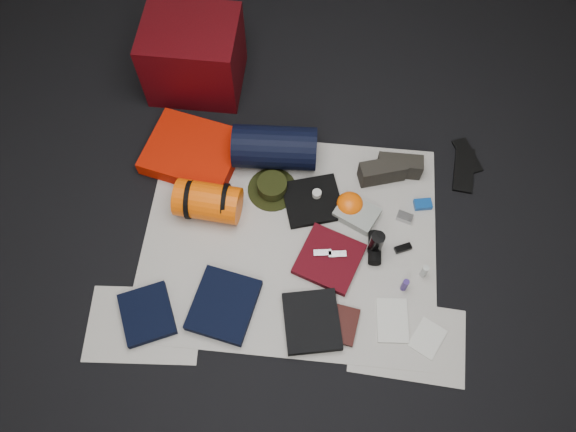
# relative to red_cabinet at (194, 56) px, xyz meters

# --- Properties ---
(floor) EXTENTS (4.50, 4.50, 0.02)m
(floor) POSITION_rel_red_cabinet_xyz_m (0.68, -1.05, -0.24)
(floor) COLOR black
(floor) RESTS_ON ground
(newspaper_mat) EXTENTS (1.60, 1.30, 0.01)m
(newspaper_mat) POSITION_rel_red_cabinet_xyz_m (0.68, -1.05, -0.23)
(newspaper_mat) COLOR silver
(newspaper_mat) RESTS_ON floor
(newspaper_sheet_front_left) EXTENTS (0.61, 0.44, 0.00)m
(newspaper_sheet_front_left) POSITION_rel_red_cabinet_xyz_m (-0.02, -1.60, -0.23)
(newspaper_sheet_front_left) COLOR silver
(newspaper_sheet_front_left) RESTS_ON floor
(newspaper_sheet_front_right) EXTENTS (0.60, 0.43, 0.00)m
(newspaper_sheet_front_right) POSITION_rel_red_cabinet_xyz_m (1.33, -1.55, -0.23)
(newspaper_sheet_front_right) COLOR silver
(newspaper_sheet_front_right) RESTS_ON floor
(red_cabinet) EXTENTS (0.56, 0.47, 0.46)m
(red_cabinet) POSITION_rel_red_cabinet_xyz_m (0.00, 0.00, 0.00)
(red_cabinet) COLOR #430409
(red_cabinet) RESTS_ON floor
(sleeping_pad) EXTENTS (0.60, 0.53, 0.10)m
(sleeping_pad) POSITION_rel_red_cabinet_xyz_m (0.07, -0.57, -0.18)
(sleeping_pad) COLOR red
(sleeping_pad) RESTS_ON newspaper_mat
(stuff_sack) EXTENTS (0.37, 0.24, 0.21)m
(stuff_sack) POSITION_rel_red_cabinet_xyz_m (0.22, -0.91, -0.12)
(stuff_sack) COLOR #F95604
(stuff_sack) RESTS_ON newspaper_mat
(sack_strap_left) EXTENTS (0.02, 0.22, 0.22)m
(sack_strap_left) POSITION_rel_red_cabinet_xyz_m (0.12, -0.91, -0.12)
(sack_strap_left) COLOR black
(sack_strap_left) RESTS_ON newspaper_mat
(sack_strap_right) EXTENTS (0.03, 0.22, 0.22)m
(sack_strap_right) POSITION_rel_red_cabinet_xyz_m (0.32, -0.91, -0.12)
(sack_strap_right) COLOR black
(sack_strap_right) RESTS_ON newspaper_mat
(navy_duffel) EXTENTS (0.49, 0.27, 0.25)m
(navy_duffel) POSITION_rel_red_cabinet_xyz_m (0.55, -0.54, -0.10)
(navy_duffel) COLOR black
(navy_duffel) RESTS_ON newspaper_mat
(boonie_brim) EXTENTS (0.35, 0.35, 0.01)m
(boonie_brim) POSITION_rel_red_cabinet_xyz_m (0.55, -0.75, -0.22)
(boonie_brim) COLOR black
(boonie_brim) RESTS_ON newspaper_mat
(boonie_crown) EXTENTS (0.17, 0.17, 0.08)m
(boonie_crown) POSITION_rel_red_cabinet_xyz_m (0.55, -0.75, -0.18)
(boonie_crown) COLOR black
(boonie_crown) RESTS_ON boonie_brim
(hiking_boot_left) EXTENTS (0.28, 0.17, 0.13)m
(hiking_boot_left) POSITION_rel_red_cabinet_xyz_m (1.17, -0.60, -0.16)
(hiking_boot_left) COLOR black
(hiking_boot_left) RESTS_ON newspaper_mat
(hiking_boot_right) EXTENTS (0.25, 0.10, 0.13)m
(hiking_boot_right) POSITION_rel_red_cabinet_xyz_m (1.27, -0.55, -0.16)
(hiking_boot_right) COLOR black
(hiking_boot_right) RESTS_ON newspaper_mat
(flip_flop_left) EXTENTS (0.18, 0.26, 0.01)m
(flip_flop_left) POSITION_rel_red_cabinet_xyz_m (1.68, -0.40, -0.23)
(flip_flop_left) COLOR black
(flip_flop_left) RESTS_ON floor
(flip_flop_right) EXTENTS (0.14, 0.31, 0.02)m
(flip_flop_right) POSITION_rel_red_cabinet_xyz_m (1.66, -0.50, -0.22)
(flip_flop_right) COLOR black
(flip_flop_right) RESTS_ON floor
(trousers_navy_a) EXTENTS (0.35, 0.36, 0.04)m
(trousers_navy_a) POSITION_rel_red_cabinet_xyz_m (-0.00, -1.55, -0.20)
(trousers_navy_a) COLOR black
(trousers_navy_a) RESTS_ON newspaper_mat
(trousers_navy_b) EXTENTS (0.37, 0.41, 0.06)m
(trousers_navy_b) POSITION_rel_red_cabinet_xyz_m (0.38, -1.46, -0.20)
(trousers_navy_b) COLOR black
(trousers_navy_b) RESTS_ON newspaper_mat
(trousers_charcoal) EXTENTS (0.34, 0.37, 0.05)m
(trousers_charcoal) POSITION_rel_red_cabinet_xyz_m (0.84, -1.50, -0.20)
(trousers_charcoal) COLOR black
(trousers_charcoal) RESTS_ON newspaper_mat
(black_tshirt) EXTENTS (0.38, 0.37, 0.03)m
(black_tshirt) POSITION_rel_red_cabinet_xyz_m (0.79, -0.80, -0.21)
(black_tshirt) COLOR black
(black_tshirt) RESTS_ON newspaper_mat
(red_shirt) EXTENTS (0.40, 0.40, 0.04)m
(red_shirt) POSITION_rel_red_cabinet_xyz_m (0.91, -1.15, -0.20)
(red_shirt) COLOR #4B0810
(red_shirt) RESTS_ON newspaper_mat
(orange_stuff_sack) EXTENTS (0.18, 0.18, 0.10)m
(orange_stuff_sack) POSITION_rel_red_cabinet_xyz_m (1.00, -0.82, -0.18)
(orange_stuff_sack) COLOR #F95604
(orange_stuff_sack) RESTS_ON newspaper_mat
(first_aid_pouch) EXTENTS (0.28, 0.25, 0.06)m
(first_aid_pouch) POSITION_rel_red_cabinet_xyz_m (1.04, -0.86, -0.20)
(first_aid_pouch) COLOR gray
(first_aid_pouch) RESTS_ON newspaper_mat
(water_bottle) EXTENTS (0.08, 0.08, 0.18)m
(water_bottle) POSITION_rel_red_cabinet_xyz_m (1.15, -1.07, -0.13)
(water_bottle) COLOR black
(water_bottle) RESTS_ON newspaper_mat
(speaker) EXTENTS (0.07, 0.18, 0.07)m
(speaker) POSITION_rel_red_cabinet_xyz_m (1.15, -1.07, -0.19)
(speaker) COLOR black
(speaker) RESTS_ON newspaper_mat
(compact_camera) EXTENTS (0.10, 0.07, 0.03)m
(compact_camera) POSITION_rel_red_cabinet_xyz_m (1.31, -0.86, -0.21)
(compact_camera) COLOR #A6A7AA
(compact_camera) RESTS_ON newspaper_mat
(cyan_case) EXTENTS (0.11, 0.08, 0.03)m
(cyan_case) POSITION_rel_red_cabinet_xyz_m (1.41, -0.76, -0.21)
(cyan_case) COLOR #0E428F
(cyan_case) RESTS_ON newspaper_mat
(toiletry_purple) EXTENTS (0.03, 0.03, 0.10)m
(toiletry_purple) POSITION_rel_red_cabinet_xyz_m (1.31, -1.27, -0.18)
(toiletry_purple) COLOR navy
(toiletry_purple) RESTS_ON newspaper_mat
(toiletry_clear) EXTENTS (0.04, 0.04, 0.10)m
(toiletry_clear) POSITION_rel_red_cabinet_xyz_m (1.41, -1.18, -0.18)
(toiletry_clear) COLOR #B3B8B3
(toiletry_clear) RESTS_ON newspaper_mat
(paperback_book) EXTENTS (0.16, 0.21, 0.03)m
(paperback_book) POSITION_rel_red_cabinet_xyz_m (1.01, -1.50, -0.21)
(paperback_book) COLOR black
(paperback_book) RESTS_ON newspaper_mat
(map_booklet) EXTENTS (0.17, 0.24, 0.01)m
(map_booklet) POSITION_rel_red_cabinet_xyz_m (1.25, -1.45, -0.22)
(map_booklet) COLOR beige
(map_booklet) RESTS_ON newspaper_mat
(map_printout) EXTENTS (0.21, 0.22, 0.01)m
(map_printout) POSITION_rel_red_cabinet_xyz_m (1.43, -1.53, -0.22)
(map_printout) COLOR beige
(map_printout) RESTS_ON newspaper_mat
(sunglasses) EXTENTS (0.10, 0.07, 0.02)m
(sunglasses) POSITION_rel_red_cabinet_xyz_m (1.30, -1.04, -0.21)
(sunglasses) COLOR black
(sunglasses) RESTS_ON newspaper_mat
(key_cluster) EXTENTS (0.08, 0.08, 0.01)m
(key_cluster) POSITION_rel_red_cabinet_xyz_m (0.02, -1.52, -0.22)
(key_cluster) COLOR #A6A7AA
(key_cluster) RESTS_ON newspaper_mat
(tape_roll) EXTENTS (0.05, 0.05, 0.03)m
(tape_roll) POSITION_rel_red_cabinet_xyz_m (0.81, -0.77, -0.18)
(tape_roll) COLOR beige
(tape_roll) RESTS_ON black_tshirt
(energy_bar_a) EXTENTS (0.10, 0.05, 0.01)m
(energy_bar_a) POSITION_rel_red_cabinet_xyz_m (0.87, -1.13, -0.18)
(energy_bar_a) COLOR #A6A7AA
(energy_bar_a) RESTS_ON red_shirt
(energy_bar_b) EXTENTS (0.10, 0.05, 0.01)m
(energy_bar_b) POSITION_rel_red_cabinet_xyz_m (0.95, -1.13, -0.18)
(energy_bar_b) COLOR #A6A7AA
(energy_bar_b) RESTS_ON red_shirt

